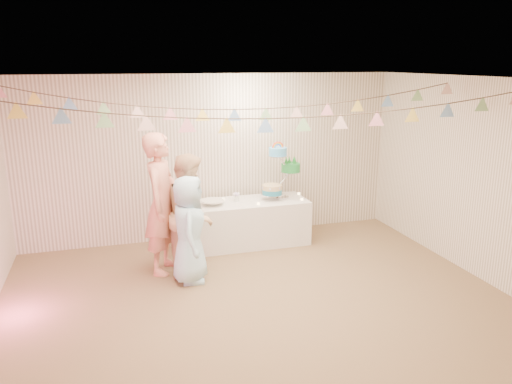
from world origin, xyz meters
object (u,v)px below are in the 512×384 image
object	(u,v)px
person_child	(189,230)
person_adult_b	(191,214)
cake_stand	(281,168)
person_adult_a	(162,204)
table	(248,222)

from	to	relation	value
person_child	person_adult_b	bearing A→B (deg)	-4.98
person_adult_b	cake_stand	bearing A→B (deg)	-41.41
cake_stand	person_child	world-z (taller)	cake_stand
person_adult_a	person_child	xyz separation A→B (m)	(0.28, -0.43, -0.25)
table	person_child	bearing A→B (deg)	-135.01
person_adult_a	person_adult_b	xyz separation A→B (m)	(0.35, -0.14, -0.13)
person_adult_a	person_child	world-z (taller)	person_adult_a
cake_stand	person_adult_a	xyz separation A→B (m)	(-1.92, -0.71, -0.22)
person_adult_a	table	bearing A→B (deg)	-38.36
table	cake_stand	distance (m)	0.99
person_adult_a	person_child	distance (m)	0.57
cake_stand	person_adult_b	distance (m)	1.82
table	person_child	world-z (taller)	person_child
table	person_child	xyz separation A→B (m)	(-1.10, -1.10, 0.36)
cake_stand	person_child	xyz separation A→B (m)	(-1.65, -1.15, -0.47)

